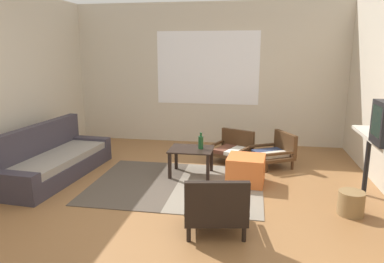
{
  "coord_description": "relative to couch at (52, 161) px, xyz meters",
  "views": [
    {
      "loc": [
        0.9,
        -3.95,
        1.82
      ],
      "look_at": [
        0.09,
        0.71,
        0.74
      ],
      "focal_mm": 33.54,
      "sensor_mm": 36.0,
      "label": 1
    }
  ],
  "objects": [
    {
      "name": "coffee_table",
      "position": [
        1.99,
        0.4,
        0.1
      ],
      "size": [
        0.63,
        0.51,
        0.41
      ],
      "color": "black",
      "rests_on": "ground"
    },
    {
      "name": "clay_vase",
      "position": [
        4.3,
        -0.39,
        0.78
      ],
      "size": [
        0.18,
        0.18,
        0.3
      ],
      "color": "#A87047",
      "rests_on": "console_shelf"
    },
    {
      "name": "ottoman_orange",
      "position": [
        2.8,
        0.18,
        -0.04
      ],
      "size": [
        0.54,
        0.54,
        0.39
      ],
      "primitive_type": "cube",
      "rotation": [
        0.0,
        0.0,
        -0.08
      ],
      "color": "#D1662D",
      "rests_on": "ground"
    },
    {
      "name": "area_rug",
      "position": [
        1.87,
        -0.03,
        -0.23
      ],
      "size": [
        2.33,
        1.81,
        0.01
      ],
      "color": "#4C4238",
      "rests_on": "ground"
    },
    {
      "name": "glass_bottle",
      "position": [
        2.13,
        0.42,
        0.28
      ],
      "size": [
        0.07,
        0.07,
        0.24
      ],
      "color": "#194723",
      "rests_on": "coffee_table"
    },
    {
      "name": "wicker_basket",
      "position": [
        3.99,
        -0.58,
        -0.09
      ],
      "size": [
        0.29,
        0.29,
        0.27
      ],
      "primitive_type": "cylinder",
      "color": "olive",
      "rests_on": "ground"
    },
    {
      "name": "armchair_by_window",
      "position": [
        2.56,
        1.21,
        -0.0
      ],
      "size": [
        0.77,
        0.74,
        0.5
      ],
      "color": "#472D19",
      "rests_on": "ground"
    },
    {
      "name": "armchair_striped_foreground",
      "position": [
        2.53,
        -1.27,
        0.05
      ],
      "size": [
        0.71,
        0.67,
        0.62
      ],
      "color": "black",
      "rests_on": "ground"
    },
    {
      "name": "far_wall_with_window",
      "position": [
        1.96,
        2.42,
        1.12
      ],
      "size": [
        5.6,
        0.13,
        2.7
      ],
      "color": "beige",
      "rests_on": "ground"
    },
    {
      "name": "couch",
      "position": [
        0.0,
        0.0,
        0.0
      ],
      "size": [
        0.88,
        2.07,
        0.75
      ],
      "color": "#38333D",
      "rests_on": "ground"
    },
    {
      "name": "ground_plane",
      "position": [
        1.96,
        -0.63,
        -0.23
      ],
      "size": [
        7.8,
        7.8,
        0.0
      ],
      "primitive_type": "plane",
      "color": "olive"
    },
    {
      "name": "armchair_corner",
      "position": [
        3.24,
        1.05,
        0.02
      ],
      "size": [
        0.75,
        0.75,
        0.54
      ],
      "color": "#472D19",
      "rests_on": "ground"
    }
  ]
}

